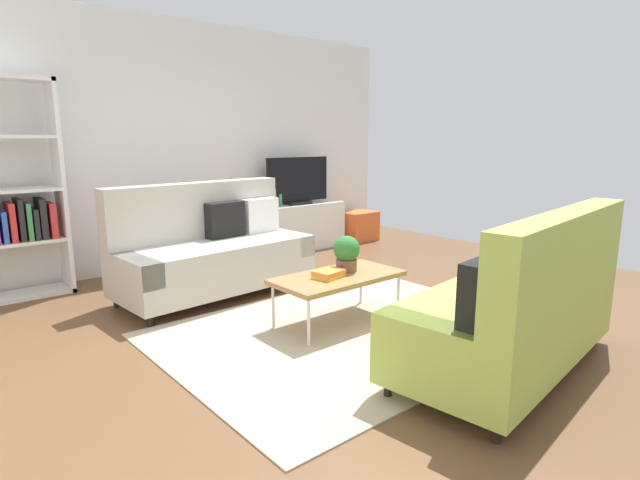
{
  "coord_description": "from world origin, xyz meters",
  "views": [
    {
      "loc": [
        -2.7,
        -3.06,
        1.54
      ],
      "look_at": [
        0.13,
        0.3,
        0.65
      ],
      "focal_mm": 28.41,
      "sensor_mm": 36.0,
      "label": 1
    }
  ],
  "objects": [
    {
      "name": "vase_0",
      "position": [
        0.96,
        2.51,
        0.71
      ],
      "size": [
        0.11,
        0.11,
        0.13
      ],
      "primitive_type": "cylinder",
      "color": "#B24C4C",
      "rests_on": "tv_console"
    },
    {
      "name": "potted_plant",
      "position": [
        0.18,
        0.0,
        0.58
      ],
      "size": [
        0.23,
        0.23,
        0.31
      ],
      "color": "brown",
      "rests_on": "coffee_table"
    },
    {
      "name": "couch_green",
      "position": [
        0.33,
        -1.47,
        0.44
      ],
      "size": [
        1.99,
        1.07,
        1.1
      ],
      "rotation": [
        0.0,
        0.0,
        0.13
      ],
      "color": "#A3BC4C",
      "rests_on": "ground_plane"
    },
    {
      "name": "bottle_1",
      "position": [
        1.23,
        2.42,
        0.72
      ],
      "size": [
        0.05,
        0.05,
        0.17
      ],
      "primitive_type": "cylinder",
      "color": "#3F8C4C",
      "rests_on": "tv_console"
    },
    {
      "name": "storage_trunk",
      "position": [
        2.64,
        2.36,
        0.22
      ],
      "size": [
        0.52,
        0.4,
        0.44
      ],
      "primitive_type": "cube",
      "color": "orange",
      "rests_on": "ground_plane"
    },
    {
      "name": "wall_far",
      "position": [
        0.0,
        2.8,
        1.45
      ],
      "size": [
        6.4,
        0.12,
        2.9
      ],
      "primitive_type": "cube",
      "color": "white",
      "rests_on": "ground_plane"
    },
    {
      "name": "ground_plane",
      "position": [
        0.0,
        0.0,
        0.0
      ],
      "size": [
        7.68,
        7.68,
        0.0
      ],
      "primitive_type": "plane",
      "color": "brown"
    },
    {
      "name": "tv",
      "position": [
        1.54,
        2.44,
        0.95
      ],
      "size": [
        1.0,
        0.2,
        0.64
      ],
      "color": "black",
      "rests_on": "tv_console"
    },
    {
      "name": "area_rug",
      "position": [
        -0.02,
        -0.25,
        0.01
      ],
      "size": [
        2.9,
        2.2,
        0.01
      ],
      "primitive_type": "cube",
      "color": "tan",
      "rests_on": "ground_plane"
    },
    {
      "name": "bookshelf",
      "position": [
        -1.95,
        2.48,
        0.95
      ],
      "size": [
        1.1,
        0.36,
        2.1
      ],
      "color": "white",
      "rests_on": "ground_plane"
    },
    {
      "name": "coffee_table",
      "position": [
        0.03,
        -0.05,
        0.39
      ],
      "size": [
        1.1,
        0.56,
        0.42
      ],
      "color": "#9E7042",
      "rests_on": "ground_plane"
    },
    {
      "name": "table_book_1",
      "position": [
        -0.08,
        -0.06,
        0.46
      ],
      "size": [
        0.27,
        0.22,
        0.04
      ],
      "primitive_type": "cube",
      "rotation": [
        0.0,
        0.0,
        0.18
      ],
      "color": "orange",
      "rests_on": "table_book_0"
    },
    {
      "name": "tv_console",
      "position": [
        1.54,
        2.46,
        0.32
      ],
      "size": [
        1.4,
        0.44,
        0.64
      ],
      "primitive_type": "cube",
      "color": "silver",
      "rests_on": "ground_plane"
    },
    {
      "name": "couch_beige",
      "position": [
        -0.36,
        1.37,
        0.45
      ],
      "size": [
        1.96,
        0.97,
        1.1
      ],
      "rotation": [
        0.0,
        0.0,
        3.21
      ],
      "color": "#B2ADA3",
      "rests_on": "ground_plane"
    },
    {
      "name": "table_book_0",
      "position": [
        -0.08,
        -0.06,
        0.43
      ],
      "size": [
        0.28,
        0.23,
        0.02
      ],
      "primitive_type": "cube",
      "rotation": [
        0.0,
        0.0,
        0.25
      ],
      "color": "gold",
      "rests_on": "coffee_table"
    },
    {
      "name": "bottle_0",
      "position": [
        1.13,
        2.42,
        0.76
      ],
      "size": [
        0.05,
        0.05,
        0.24
      ],
      "primitive_type": "cylinder",
      "color": "gold",
      "rests_on": "tv_console"
    }
  ]
}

